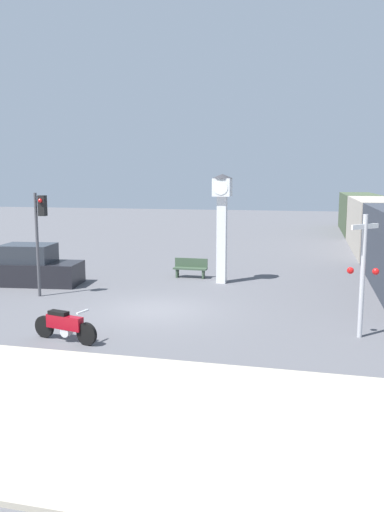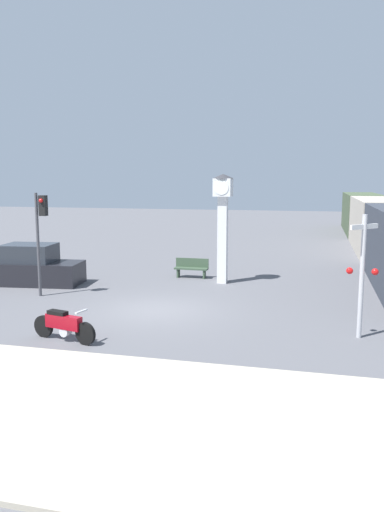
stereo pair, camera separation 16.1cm
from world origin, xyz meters
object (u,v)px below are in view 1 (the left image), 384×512
Objects in this scene: railroad_crossing_signal at (363,271)px; bench at (191,267)px; motorcycle at (65,325)px; clock_tower at (222,212)px; freight_train at (375,225)px; traffic_light at (40,226)px; parked_car at (32,268)px.

railroad_crossing_signal reaches higher than bench.
railroad_crossing_signal is at bearing 29.31° from motorcycle.
motorcycle is 0.45× the size of clock_tower.
bench is (-7.04, 7.70, -1.51)m from railroad_crossing_signal.
freight_train is 22.63× the size of bench.
motorcycle is at bearing -164.10° from railroad_crossing_signal.
clock_tower is 15.13m from freight_train.
traffic_light reaches higher than motorcycle.
bench is at bearing 46.77° from traffic_light.
railroad_crossing_signal is at bearing -12.07° from traffic_light.
freight_train is 8.76× the size of traffic_light.
motorcycle is 8.81m from railroad_crossing_signal.
parked_car is (-5.23, 6.95, 0.28)m from motorcycle.
clock_tower reaches higher than motorcycle.
traffic_light is 7.46m from bench.
clock_tower reaches higher than freight_train.
traffic_light is at bearing 167.93° from railroad_crossing_signal.
bench is 7.25m from parked_car.
clock_tower is 8.79m from railroad_crossing_signal.
traffic_light is at bearing -146.51° from clock_tower.
traffic_light reaches higher than bench.
freight_train is 9.92× the size of railroad_crossing_signal.
bench is (4.85, 5.16, -2.35)m from traffic_light.
traffic_light reaches higher than parked_car.
bench is at bearing 18.66° from parked_car.
railroad_crossing_signal reaches higher than motorcycle.
bench is at bearing 132.42° from railroad_crossing_signal.
freight_train is 22.09m from parked_car.
railroad_crossing_signal is at bearing -97.43° from freight_train.
traffic_light is at bearing -57.21° from parked_car.
bench is at bearing -128.82° from freight_train.
bench is (-9.60, -11.93, -1.21)m from freight_train.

